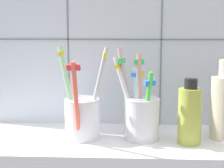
% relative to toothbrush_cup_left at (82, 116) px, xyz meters
% --- Properties ---
extents(counter_slab, '(0.64, 0.22, 0.02)m').
position_rel_toothbrush_cup_left_xyz_m(counter_slab, '(0.06, 0.00, -0.06)').
color(counter_slab, silver).
rests_on(counter_slab, ground).
extents(tile_wall_back, '(0.64, 0.02, 0.45)m').
position_rel_toothbrush_cup_left_xyz_m(tile_wall_back, '(0.06, 0.12, 0.16)').
color(tile_wall_back, silver).
rests_on(tile_wall_back, ground).
extents(toothbrush_cup_left, '(0.10, 0.11, 0.19)m').
position_rel_toothbrush_cup_left_xyz_m(toothbrush_cup_left, '(0.00, 0.00, 0.00)').
color(toothbrush_cup_left, white).
rests_on(toothbrush_cup_left, counter_slab).
extents(toothbrush_cup_right, '(0.10, 0.07, 0.19)m').
position_rel_toothbrush_cup_left_xyz_m(toothbrush_cup_right, '(0.12, 0.00, 0.00)').
color(toothbrush_cup_right, silver).
rests_on(toothbrush_cup_right, counter_slab).
extents(soap_bottle, '(0.05, 0.05, 0.13)m').
position_rel_toothbrush_cup_left_xyz_m(soap_bottle, '(0.21, -0.02, 0.01)').
color(soap_bottle, '#A5AF43').
rests_on(soap_bottle, counter_slab).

